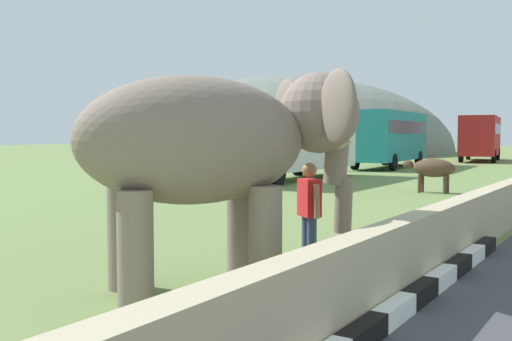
% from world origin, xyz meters
% --- Properties ---
extents(barrier_parapet, '(28.00, 0.36, 1.00)m').
position_xyz_m(barrier_parapet, '(2.00, 3.93, 0.50)').
color(barrier_parapet, tan).
rests_on(barrier_parapet, ground_plane).
extents(elephant, '(3.94, 3.61, 2.98)m').
position_xyz_m(elephant, '(2.93, 6.14, 1.96)').
color(elephant, slate).
rests_on(elephant, ground_plane).
extents(person_handler, '(0.47, 0.58, 1.66)m').
position_xyz_m(person_handler, '(4.62, 5.67, 0.93)').
color(person_handler, navy).
rests_on(person_handler, ground_plane).
extents(bus_white, '(9.60, 2.72, 3.50)m').
position_xyz_m(bus_white, '(19.77, 14.82, 2.08)').
color(bus_white, silver).
rests_on(bus_white, ground_plane).
extents(bus_teal, '(9.85, 3.25, 3.50)m').
position_xyz_m(bus_teal, '(32.17, 14.71, 2.08)').
color(bus_teal, teal).
rests_on(bus_teal, ground_plane).
extents(bus_red, '(9.16, 3.73, 3.50)m').
position_xyz_m(bus_red, '(44.93, 11.96, 2.08)').
color(bus_red, '#B21E1E').
rests_on(bus_red, ground_plane).
extents(cow_near, '(0.62, 1.88, 1.23)m').
position_xyz_m(cow_near, '(17.55, 7.60, 0.87)').
color(cow_near, '#473323').
rests_on(cow_near, ground_plane).
extents(hill_east, '(43.24, 34.59, 17.09)m').
position_xyz_m(hill_east, '(55.00, 34.57, 0.00)').
color(hill_east, slate).
rests_on(hill_east, ground_plane).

